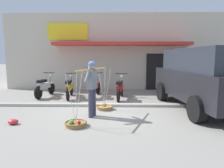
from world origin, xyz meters
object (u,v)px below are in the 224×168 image
motorcycle_nearest_shop (45,87)px  parked_truck (204,77)px  motorcycle_third_in_row (95,87)px  fruit_vendor (92,85)px  plastic_litter_bag (13,122)px  motorcycle_second_in_row (70,88)px  fruit_basket_right_side (76,123)px  fruit_basket_left_side (105,107)px  motorcycle_end_of_row (120,89)px

motorcycle_nearest_shop → parked_truck: size_ratio=0.36×
motorcycle_third_in_row → parked_truck: (4.03, -2.10, 0.68)m
fruit_vendor → parked_truck: (3.76, 1.03, 0.15)m
parked_truck → plastic_litter_bag: bearing=-162.9°
fruit_vendor → motorcycle_second_in_row: 3.19m
motorcycle_second_in_row → plastic_litter_bag: motorcycle_second_in_row is taller
fruit_basket_right_side → fruit_basket_left_side: bearing=69.3°
motorcycle_third_in_row → parked_truck: size_ratio=0.36×
fruit_basket_left_side → plastic_litter_bag: size_ratio=5.18×
fruit_basket_right_side → motorcycle_third_in_row: 4.03m
motorcycle_nearest_shop → fruit_basket_right_side: bearing=-60.8°
fruit_basket_left_side → motorcycle_third_in_row: size_ratio=0.80×
motorcycle_third_in_row → motorcycle_end_of_row: same height
motorcycle_nearest_shop → motorcycle_third_in_row: bearing=1.2°
motorcycle_second_in_row → motorcycle_third_in_row: 1.13m
fruit_basket_right_side → motorcycle_third_in_row: (0.07, 4.01, 0.38)m
fruit_vendor → motorcycle_third_in_row: fruit_vendor is taller
motorcycle_nearest_shop → fruit_basket_left_side: bearing=-37.5°
motorcycle_second_in_row → plastic_litter_bag: (-0.71, -3.61, -0.38)m
motorcycle_third_in_row → motorcycle_nearest_shop: bearing=-178.8°
fruit_vendor → motorcycle_end_of_row: bearing=71.3°
motorcycle_second_in_row → motorcycle_third_in_row: same height
fruit_basket_right_side → parked_truck: (4.10, 1.91, 1.05)m
motorcycle_second_in_row → motorcycle_nearest_shop: bearing=168.4°
fruit_basket_left_side → parked_truck: parked_truck is taller
motorcycle_nearest_shop → motorcycle_third_in_row: 2.29m
motorcycle_end_of_row → parked_truck: parked_truck is taller
fruit_vendor → plastic_litter_bag: size_ratio=6.28×
fruit_basket_right_side → motorcycle_nearest_shop: size_ratio=0.80×
fruit_basket_left_side → fruit_vendor: bearing=-110.6°
fruit_basket_right_side → motorcycle_third_in_row: bearing=89.0°
motorcycle_nearest_shop → fruit_vendor: bearing=-50.4°
motorcycle_third_in_row → motorcycle_end_of_row: 1.26m
fruit_basket_left_side → fruit_basket_right_side: size_ratio=1.00×
fruit_vendor → motorcycle_second_in_row: fruit_vendor is taller
fruit_basket_left_side → motorcycle_second_in_row: (-1.68, 1.97, 0.38)m
plastic_litter_bag → fruit_basket_right_side: bearing=-3.8°
motorcycle_nearest_shop → motorcycle_second_in_row: 1.23m
motorcycle_second_in_row → motorcycle_end_of_row: size_ratio=1.00×
fruit_basket_left_side → motorcycle_nearest_shop: fruit_basket_left_side is taller
plastic_litter_bag → fruit_vendor: bearing=20.3°
fruit_vendor → motorcycle_nearest_shop: bearing=129.6°
fruit_vendor → motorcycle_third_in_row: 3.19m
fruit_basket_right_side → parked_truck: parked_truck is taller
fruit_vendor → fruit_basket_left_side: fruit_vendor is taller
motorcycle_end_of_row → plastic_litter_bag: (-2.96, -3.41, -0.38)m
fruit_vendor → parked_truck: parked_truck is taller
motorcycle_third_in_row → parked_truck: parked_truck is taller
motorcycle_third_in_row → parked_truck: 4.59m
motorcycle_third_in_row → parked_truck: bearing=-27.6°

